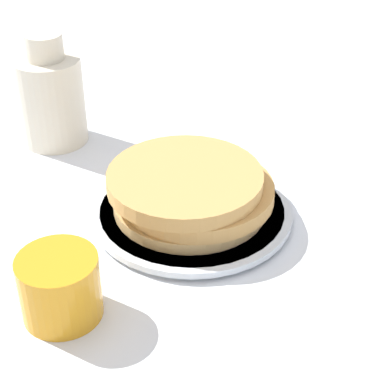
{
  "coord_description": "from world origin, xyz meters",
  "views": [
    {
      "loc": [
        -0.43,
        -0.39,
        0.42
      ],
      "look_at": [
        -0.02,
        0.02,
        0.03
      ],
      "focal_mm": 60.0,
      "sensor_mm": 36.0,
      "label": 1
    }
  ],
  "objects_px": {
    "pancake_stack": "(191,190)",
    "cream_jug": "(51,97)",
    "plate": "(192,211)",
    "juice_glass": "(58,286)"
  },
  "relations": [
    {
      "from": "plate",
      "to": "juice_glass",
      "type": "relative_size",
      "value": 3.02
    },
    {
      "from": "cream_jug",
      "to": "plate",
      "type": "bearing_deg",
      "value": -88.6
    },
    {
      "from": "plate",
      "to": "juice_glass",
      "type": "distance_m",
      "value": 0.19
    },
    {
      "from": "pancake_stack",
      "to": "cream_jug",
      "type": "xyz_separation_m",
      "value": [
        -0.01,
        0.25,
        0.03
      ]
    },
    {
      "from": "pancake_stack",
      "to": "juice_glass",
      "type": "bearing_deg",
      "value": -172.91
    },
    {
      "from": "juice_glass",
      "to": "cream_jug",
      "type": "height_order",
      "value": "cream_jug"
    },
    {
      "from": "pancake_stack",
      "to": "cream_jug",
      "type": "height_order",
      "value": "cream_jug"
    },
    {
      "from": "pancake_stack",
      "to": "plate",
      "type": "bearing_deg",
      "value": -47.74
    },
    {
      "from": "juice_glass",
      "to": "pancake_stack",
      "type": "bearing_deg",
      "value": 7.09
    },
    {
      "from": "plate",
      "to": "juice_glass",
      "type": "xyz_separation_m",
      "value": [
        -0.19,
        -0.02,
        0.02
      ]
    }
  ]
}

